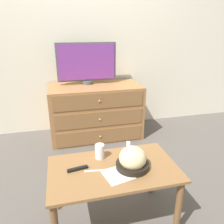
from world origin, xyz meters
TOP-DOWN VIEW (x-y plane):
  - ground_plane at (0.00, 0.00)m, footprint 12.00×12.00m
  - wall_back at (0.00, 0.03)m, footprint 12.00×0.05m
  - dresser at (0.12, -0.32)m, footprint 1.14×0.59m
  - tv at (0.04, -0.22)m, footprint 0.74×0.13m
  - coffee_table at (-0.00, -1.74)m, footprint 0.87×0.50m
  - takeout_bowl at (0.12, -1.77)m, footprint 0.22×0.22m
  - drink_cup at (-0.07, -1.60)m, footprint 0.07×0.07m
  - napkin at (0.01, -1.82)m, footprint 0.21×0.21m
  - knife at (-0.11, -1.75)m, footprint 0.18×0.03m
  - remote_control at (-0.24, -1.70)m, footprint 0.14×0.04m

SIDE VIEW (x-z plane):
  - ground_plane at x=0.00m, z-range 0.00..0.00m
  - dresser at x=0.12m, z-range 0.00..0.68m
  - coffee_table at x=0.00m, z-range 0.15..0.61m
  - napkin at x=0.01m, z-range 0.46..0.46m
  - knife at x=-0.11m, z-range 0.46..0.46m
  - remote_control at x=-0.24m, z-range 0.46..0.47m
  - drink_cup at x=-0.07m, z-range 0.45..0.56m
  - takeout_bowl at x=0.12m, z-range 0.43..0.61m
  - tv at x=0.04m, z-range 0.69..1.20m
  - wall_back at x=0.00m, z-range 0.00..2.60m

